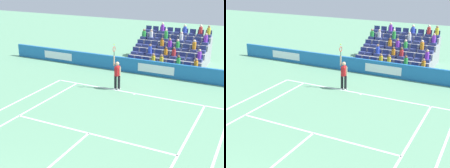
{
  "view_description": "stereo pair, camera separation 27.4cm",
  "coord_description": "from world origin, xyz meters",
  "views": [
    {
      "loc": [
        -6.58,
        4.42,
        6.94
      ],
      "look_at": [
        0.64,
        -10.05,
        1.1
      ],
      "focal_mm": 50.25,
      "sensor_mm": 36.0,
      "label": 1
    },
    {
      "loc": [
        -6.83,
        4.29,
        6.94
      ],
      "look_at": [
        0.64,
        -10.05,
        1.1
      ],
      "focal_mm": 50.25,
      "sensor_mm": 36.0,
      "label": 2
    }
  ],
  "objects": [
    {
      "name": "line_baseline",
      "position": [
        0.0,
        -11.89,
        0.0
      ],
      "size": [
        10.97,
        0.1,
        0.01
      ],
      "primitive_type": "cube",
      "color": "white",
      "rests_on": "ground"
    },
    {
      "name": "line_service",
      "position": [
        0.0,
        -6.4,
        0.0
      ],
      "size": [
        8.23,
        0.1,
        0.01
      ],
      "primitive_type": "cube",
      "color": "white",
      "rests_on": "ground"
    },
    {
      "name": "line_singles_sideline_left",
      "position": [
        4.12,
        -5.95,
        0.0
      ],
      "size": [
        0.1,
        11.89,
        0.01
      ],
      "primitive_type": "cube",
      "color": "white",
      "rests_on": "ground"
    },
    {
      "name": "line_singles_sideline_right",
      "position": [
        -4.12,
        -5.95,
        0.0
      ],
      "size": [
        0.1,
        11.89,
        0.01
      ],
      "primitive_type": "cube",
      "color": "white",
      "rests_on": "ground"
    },
    {
      "name": "line_centre_mark",
      "position": [
        0.0,
        -11.79,
        0.0
      ],
      "size": [
        0.1,
        0.2,
        0.01
      ],
      "primitive_type": "cube",
      "color": "white",
      "rests_on": "ground"
    },
    {
      "name": "sponsor_barrier",
      "position": [
        0.0,
        -15.68,
        0.52
      ],
      "size": [
        24.81,
        0.22,
        1.04
      ],
      "color": "#1E66AD",
      "rests_on": "ground"
    },
    {
      "name": "tennis_player",
      "position": [
        1.29,
        -12.05,
        0.99
      ],
      "size": [
        0.53,
        0.37,
        2.85
      ],
      "color": "black",
      "rests_on": "ground"
    },
    {
      "name": "stadium_stand",
      "position": [
        -0.01,
        -19.24,
        0.83
      ],
      "size": [
        5.58,
        4.75,
        3.02
      ],
      "color": "gray",
      "rests_on": "ground"
    }
  ]
}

